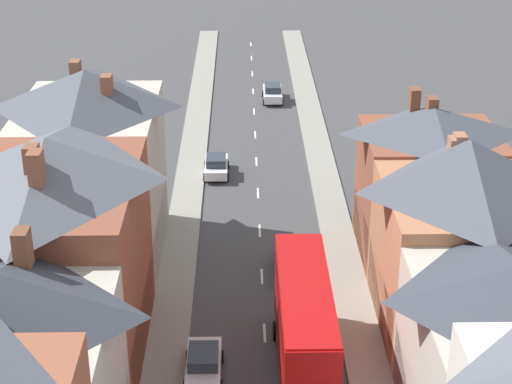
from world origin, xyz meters
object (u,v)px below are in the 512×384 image
Objects in this scene: car_near_blue at (216,165)px; car_parked_left_b at (292,261)px; car_parked_right_a at (273,93)px; double_decker_bus_lead at (304,329)px; car_mid_black at (204,363)px.

car_parked_left_b reaches higher than car_near_blue.
car_parked_right_a is (4.90, 17.71, 0.03)m from car_near_blue.
double_decker_bus_lead is at bearing -79.03° from car_near_blue.
car_parked_right_a is at bearing 74.53° from car_near_blue.
double_decker_bus_lead is at bearing -90.05° from car_parked_left_b.
double_decker_bus_lead is 2.62× the size of car_parked_right_a.
car_parked_left_b is at bearing 64.12° from car_mid_black.
car_parked_left_b reaches higher than car_mid_black.
car_near_blue is at bearing 108.05° from car_parked_left_b.
car_parked_right_a is 1.05× the size of car_mid_black.
double_decker_bus_lead reaches higher than car_near_blue.
car_parked_right_a is at bearing 83.47° from car_mid_black.
car_mid_black is (0.00, -25.13, 0.00)m from car_near_blue.
car_mid_black is at bearing 178.73° from double_decker_bus_lead.
car_mid_black is 0.94× the size of car_parked_left_b.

